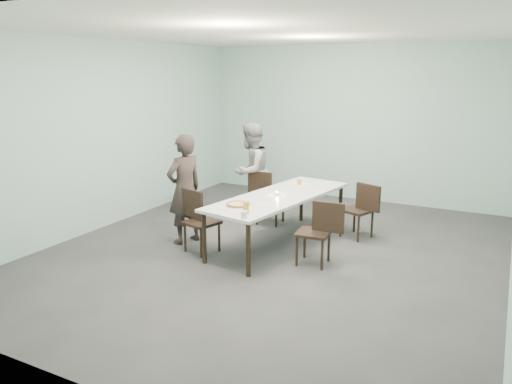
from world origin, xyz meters
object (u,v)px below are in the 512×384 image
at_px(water_tumbler, 244,215).
at_px(table, 279,199).
at_px(pizza, 238,205).
at_px(tealight, 277,194).
at_px(diner_near, 185,189).
at_px(chair_near_left, 198,217).
at_px(chair_far_right, 361,207).
at_px(diner_far, 251,171).
at_px(beer_glass, 246,207).
at_px(chair_near_right, 320,229).
at_px(chair_far_left, 266,194).
at_px(amber_tumbler, 299,182).
at_px(side_plate, 263,205).

bearing_deg(water_tumbler, table, 94.92).
distance_m(pizza, water_tumbler, 0.58).
bearing_deg(tealight, diner_near, -156.22).
height_order(chair_near_left, chair_far_right, same).
bearing_deg(diner_near, diner_far, -171.81).
height_order(chair_near_left, pizza, chair_near_left).
xyz_separation_m(chair_near_left, beer_glass, (0.93, -0.29, 0.32)).
distance_m(chair_near_right, water_tumbler, 1.08).
relative_size(water_tumbler, tealight, 1.61).
height_order(diner_far, pizza, diner_far).
distance_m(chair_far_left, water_tumbler, 2.27).
bearing_deg(amber_tumbler, chair_far_left, 169.53).
bearing_deg(tealight, beer_glass, -87.25).
bearing_deg(diner_near, chair_far_left, 174.43).
height_order(diner_far, side_plate, diner_far).
xyz_separation_m(chair_near_left, diner_near, (-0.36, 0.20, 0.31)).
bearing_deg(chair_near_right, amber_tumbler, -61.45).
distance_m(diner_near, tealight, 1.36).
distance_m(beer_glass, tealight, 1.04).
xyz_separation_m(beer_glass, tealight, (-0.05, 1.03, -0.05)).
bearing_deg(water_tumbler, chair_far_right, 66.72).
bearing_deg(beer_glass, chair_near_left, 163.02).
bearing_deg(diner_far, chair_far_right, 88.39).
distance_m(chair_near_left, amber_tumbler, 1.79).
height_order(chair_near_right, pizza, chair_near_right).
xyz_separation_m(side_plate, tealight, (-0.08, 0.59, 0.02)).
xyz_separation_m(chair_far_left, water_tumbler, (0.76, -2.12, 0.29)).
bearing_deg(tealight, chair_far_left, 125.03).
relative_size(side_plate, amber_tumbler, 2.25).
height_order(chair_near_left, water_tumbler, chair_near_left).
bearing_deg(chair_far_left, pizza, -81.03).
distance_m(diner_near, amber_tumbler, 1.82).
bearing_deg(beer_glass, diner_near, 159.34).
bearing_deg(side_plate, water_tumbler, -84.62).
bearing_deg(water_tumbler, chair_near_right, 47.63).
bearing_deg(amber_tumbler, side_plate, -87.96).
xyz_separation_m(chair_far_left, diner_far, (-0.35, 0.13, 0.33)).
xyz_separation_m(table, beer_glass, (0.02, -1.05, 0.13)).
height_order(pizza, tealight, tealight).
xyz_separation_m(chair_far_right, diner_near, (-2.27, -1.38, 0.31)).
bearing_deg(chair_far_right, table, 60.42).
height_order(pizza, side_plate, pizza).
bearing_deg(chair_far_right, amber_tumbler, 25.04).
height_order(chair_far_left, side_plate, chair_far_left).
xyz_separation_m(chair_far_left, beer_glass, (0.67, -1.92, 0.32)).
distance_m(diner_far, water_tumbler, 2.51).
relative_size(beer_glass, tealight, 2.68).
bearing_deg(chair_far_right, diner_near, 52.44).
bearing_deg(chair_far_left, amber_tumbler, -15.33).
bearing_deg(chair_near_left, chair_far_right, 54.48).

